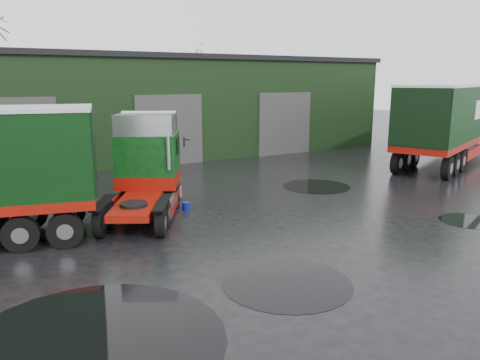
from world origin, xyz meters
name	(u,v)px	position (x,y,z in m)	size (l,w,h in m)	color
ground	(281,242)	(0.00, 0.00, 0.00)	(100.00, 100.00, 0.00)	black
warehouse	(136,105)	(2.00, 20.00, 3.16)	(32.40, 12.40, 6.30)	black
hero_tractor	(140,168)	(-2.85, 4.50, 1.82)	(2.48, 5.85, 3.63)	#0C3B12
lorry_right	(453,123)	(17.00, 6.64, 2.31)	(3.04, 17.58, 4.62)	silver
wash_bucket	(186,206)	(-1.05, 4.79, 0.14)	(0.29, 0.29, 0.27)	#070D99
tree_back_b	(186,91)	(10.00, 30.00, 3.75)	(4.40, 4.40, 7.50)	black
puddle_0	(287,283)	(-1.57, -2.50, 0.00)	(3.19, 3.19, 0.01)	black
puddle_1	(317,186)	(5.73, 5.34, 0.00)	(3.09, 3.09, 0.01)	black
puddle_2	(91,343)	(-6.30, -2.81, 0.00)	(5.14, 5.14, 0.01)	black
puddle_3	(468,221)	(6.89, -1.50, 0.00)	(1.92, 1.92, 0.01)	black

